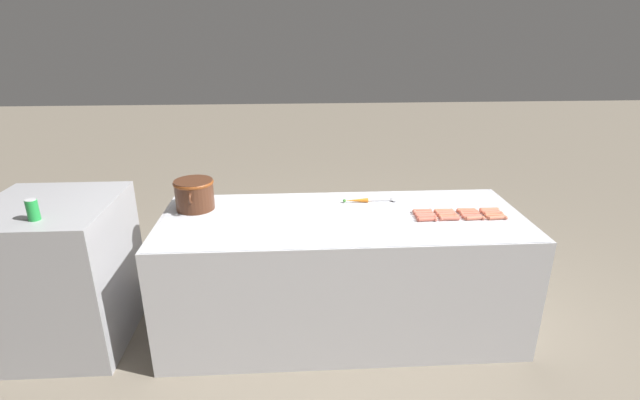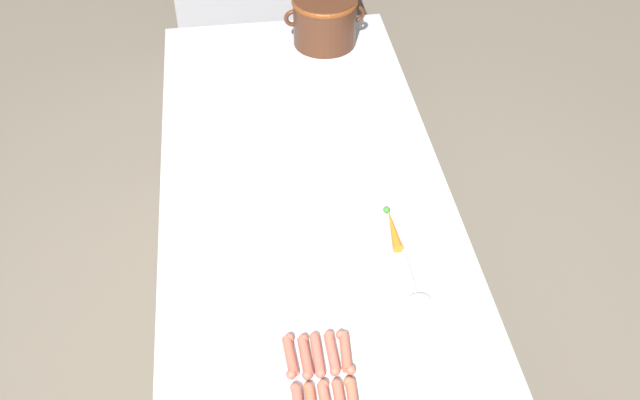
{
  "view_description": "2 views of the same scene",
  "coord_description": "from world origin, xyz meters",
  "px_view_note": "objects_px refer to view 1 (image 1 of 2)",
  "views": [
    {
      "loc": [
        -2.82,
        0.32,
        2.05
      ],
      "look_at": [
        0.09,
        0.15,
        0.94
      ],
      "focal_mm": 26.01,
      "sensor_mm": 36.0,
      "label": 1
    },
    {
      "loc": [
        -0.19,
        -1.59,
        2.45
      ],
      "look_at": [
        0.04,
        0.03,
        0.88
      ],
      "focal_mm": 40.02,
      "sensor_mm": 36.0,
      "label": 2
    }
  ],
  "objects_px": {
    "hot_dog_15": "(423,213)",
    "hot_dog_19": "(422,211)",
    "hot_dog_9": "(470,214)",
    "hot_dog_5": "(472,216)",
    "hot_dog_2": "(450,219)",
    "bean_pot": "(194,193)",
    "serving_spoon": "(387,200)",
    "hot_dog_3": "(427,219)",
    "hot_dog_18": "(443,211)",
    "hot_dog_6": "(449,217)",
    "hot_dog_14": "(445,212)",
    "hot_dog_10": "(446,214)",
    "hot_dog_13": "(469,212)",
    "hot_dog_8": "(493,213)",
    "hot_dog_1": "(474,218)",
    "hot_dog_12": "(490,211)",
    "hot_dog_0": "(497,218)",
    "hot_dog_17": "(466,210)",
    "hot_dog_16": "(489,209)",
    "soda_can": "(33,210)",
    "hot_dog_7": "(426,217)",
    "hot_dog_4": "(494,216)",
    "hot_dog_11": "(425,215)",
    "back_cabinet": "(61,273)",
    "carrot": "(356,200)"
  },
  "relations": [
    {
      "from": "hot_dog_1",
      "to": "hot_dog_12",
      "type": "height_order",
      "value": "same"
    },
    {
      "from": "hot_dog_2",
      "to": "serving_spoon",
      "type": "distance_m",
      "value": 0.5
    },
    {
      "from": "hot_dog_10",
      "to": "hot_dog_17",
      "type": "relative_size",
      "value": 1.0
    },
    {
      "from": "hot_dog_0",
      "to": "hot_dog_4",
      "type": "relative_size",
      "value": 1.0
    },
    {
      "from": "hot_dog_12",
      "to": "hot_dog_17",
      "type": "height_order",
      "value": "same"
    },
    {
      "from": "hot_dog_1",
      "to": "hot_dog_11",
      "type": "distance_m",
      "value": 0.32
    },
    {
      "from": "hot_dog_14",
      "to": "serving_spoon",
      "type": "distance_m",
      "value": 0.43
    },
    {
      "from": "hot_dog_17",
      "to": "carrot",
      "type": "xyz_separation_m",
      "value": [
        0.22,
        0.72,
        0.0
      ]
    },
    {
      "from": "hot_dog_19",
      "to": "serving_spoon",
      "type": "bearing_deg",
      "value": 39.32
    },
    {
      "from": "hot_dog_11",
      "to": "hot_dog_16",
      "type": "height_order",
      "value": "same"
    },
    {
      "from": "hot_dog_6",
      "to": "hot_dog_14",
      "type": "bearing_deg",
      "value": -0.0
    },
    {
      "from": "back_cabinet",
      "to": "soda_can",
      "type": "bearing_deg",
      "value": -165.73
    },
    {
      "from": "hot_dog_0",
      "to": "hot_dog_4",
      "type": "bearing_deg",
      "value": 5.15
    },
    {
      "from": "hot_dog_10",
      "to": "hot_dog_17",
      "type": "height_order",
      "value": "same"
    },
    {
      "from": "hot_dog_16",
      "to": "soda_can",
      "type": "relative_size",
      "value": 1.11
    },
    {
      "from": "hot_dog_2",
      "to": "serving_spoon",
      "type": "xyz_separation_m",
      "value": [
        0.37,
        0.33,
        -0.01
      ]
    },
    {
      "from": "hot_dog_2",
      "to": "bean_pot",
      "type": "bearing_deg",
      "value": 79.64
    },
    {
      "from": "serving_spoon",
      "to": "soda_can",
      "type": "bearing_deg",
      "value": 103.63
    },
    {
      "from": "hot_dog_0",
      "to": "hot_dog_16",
      "type": "distance_m",
      "value": 0.14
    },
    {
      "from": "hot_dog_3",
      "to": "hot_dog_18",
      "type": "bearing_deg",
      "value": -47.69
    },
    {
      "from": "hot_dog_17",
      "to": "hot_dog_18",
      "type": "bearing_deg",
      "value": 90.05
    },
    {
      "from": "hot_dog_2",
      "to": "hot_dog_15",
      "type": "relative_size",
      "value": 1.0
    },
    {
      "from": "hot_dog_9",
      "to": "hot_dog_5",
      "type": "bearing_deg",
      "value": 177.01
    },
    {
      "from": "back_cabinet",
      "to": "hot_dog_3",
      "type": "xyz_separation_m",
      "value": [
        -0.11,
        -2.42,
        0.37
      ]
    },
    {
      "from": "hot_dog_15",
      "to": "hot_dog_19",
      "type": "xyz_separation_m",
      "value": [
        0.04,
        -0.0,
        0.0
      ]
    },
    {
      "from": "hot_dog_9",
      "to": "hot_dog_13",
      "type": "xyz_separation_m",
      "value": [
        0.03,
        -0.01,
        0.0
      ]
    },
    {
      "from": "hot_dog_8",
      "to": "hot_dog_18",
      "type": "relative_size",
      "value": 1.0
    },
    {
      "from": "hot_dog_8",
      "to": "hot_dog_19",
      "type": "xyz_separation_m",
      "value": [
        0.07,
        0.46,
        0.0
      ]
    },
    {
      "from": "hot_dog_5",
      "to": "hot_dog_9",
      "type": "distance_m",
      "value": 0.04
    },
    {
      "from": "hot_dog_14",
      "to": "serving_spoon",
      "type": "bearing_deg",
      "value": 51.27
    },
    {
      "from": "hot_dog_6",
      "to": "carrot",
      "type": "height_order",
      "value": "carrot"
    },
    {
      "from": "hot_dog_11",
      "to": "hot_dog_16",
      "type": "distance_m",
      "value": 0.47
    },
    {
      "from": "hot_dog_5",
      "to": "hot_dog_15",
      "type": "relative_size",
      "value": 1.0
    },
    {
      "from": "bean_pot",
      "to": "hot_dog_16",
      "type": "bearing_deg",
      "value": -94.87
    },
    {
      "from": "carrot",
      "to": "hot_dog_7",
      "type": "bearing_deg",
      "value": -127.31
    },
    {
      "from": "hot_dog_6",
      "to": "hot_dog_4",
      "type": "bearing_deg",
      "value": -89.96
    },
    {
      "from": "hot_dog_0",
      "to": "hot_dog_17",
      "type": "relative_size",
      "value": 1.0
    },
    {
      "from": "carrot",
      "to": "hot_dog_6",
      "type": "bearing_deg",
      "value": -119.74
    },
    {
      "from": "hot_dog_2",
      "to": "hot_dog_10",
      "type": "bearing_deg",
      "value": 0.18
    },
    {
      "from": "serving_spoon",
      "to": "hot_dog_2",
      "type": "bearing_deg",
      "value": -138.19
    },
    {
      "from": "hot_dog_10",
      "to": "bean_pot",
      "type": "height_order",
      "value": "bean_pot"
    },
    {
      "from": "hot_dog_7",
      "to": "hot_dog_6",
      "type": "bearing_deg",
      "value": -91.36
    },
    {
      "from": "hot_dog_7",
      "to": "bean_pot",
      "type": "distance_m",
      "value": 1.57
    },
    {
      "from": "hot_dog_13",
      "to": "serving_spoon",
      "type": "bearing_deg",
      "value": 61.63
    },
    {
      "from": "hot_dog_5",
      "to": "hot_dog_15",
      "type": "distance_m",
      "value": 0.31
    },
    {
      "from": "hot_dog_10",
      "to": "bean_pot",
      "type": "xyz_separation_m",
      "value": [
        0.24,
        1.68,
        0.1
      ]
    },
    {
      "from": "hot_dog_6",
      "to": "hot_dog_14",
      "type": "distance_m",
      "value": 0.07
    },
    {
      "from": "hot_dog_10",
      "to": "hot_dog_15",
      "type": "relative_size",
      "value": 1.0
    },
    {
      "from": "hot_dog_5",
      "to": "hot_dog_13",
      "type": "height_order",
      "value": "same"
    },
    {
      "from": "hot_dog_11",
      "to": "carrot",
      "type": "distance_m",
      "value": 0.51
    }
  ]
}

